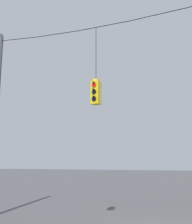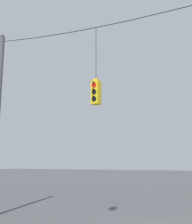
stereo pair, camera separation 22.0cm
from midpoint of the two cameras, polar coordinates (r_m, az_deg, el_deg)
name	(u,v)px [view 2 (the right image)]	position (r m, az deg, el deg)	size (l,w,h in m)	color
span_wire	(156,10)	(12.16, 12.62, 19.59)	(16.65, 0.03, 0.58)	black
traffic_light_near_left_pole	(96,92)	(11.84, 0.52, 4.11)	(0.34, 0.46, 3.46)	yellow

